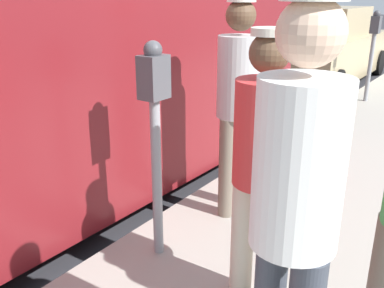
# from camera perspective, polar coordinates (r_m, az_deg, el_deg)

# --- Properties ---
(ground_plane) EXTENTS (80.00, 80.00, 0.00)m
(ground_plane) POSITION_cam_1_polar(r_m,az_deg,el_deg) (4.76, -9.50, -4.85)
(ground_plane) COLOR #2D2D33
(parking_meter_near) EXTENTS (0.14, 0.18, 1.52)m
(parking_meter_near) POSITION_cam_1_polar(r_m,az_deg,el_deg) (2.82, -4.98, 3.70)
(parking_meter_near) COLOR gray
(parking_meter_near) RESTS_ON sidewalk_slab
(parking_meter_far) EXTENTS (0.14, 0.18, 1.52)m
(parking_meter_far) POSITION_cam_1_polar(r_m,az_deg,el_deg) (7.94, 23.08, 12.58)
(parking_meter_far) COLOR gray
(parking_meter_far) RESTS_ON sidewalk_slab
(pedestrian_in_red) EXTENTS (0.36, 0.34, 1.63)m
(pedestrian_in_red) POSITION_cam_1_polar(r_m,az_deg,el_deg) (2.40, 9.48, -1.91)
(pedestrian_in_red) COLOR beige
(pedestrian_in_red) RESTS_ON sidewalk_slab
(pedestrian_in_white) EXTENTS (0.34, 0.34, 1.81)m
(pedestrian_in_white) POSITION_cam_1_polar(r_m,az_deg,el_deg) (1.68, 13.64, -7.55)
(pedestrian_in_white) COLOR #383D47
(pedestrian_in_white) RESTS_ON sidewalk_slab
(pedestrian_in_gray) EXTENTS (0.34, 0.36, 1.77)m
(pedestrian_in_gray) POSITION_cam_1_polar(r_m,az_deg,el_deg) (3.44, 6.15, 6.45)
(pedestrian_in_gray) COLOR #726656
(pedestrian_in_gray) RESTS_ON sidewalk_slab
(parked_van) EXTENTS (2.22, 5.24, 2.15)m
(parked_van) POSITION_cam_1_polar(r_m,az_deg,el_deg) (4.36, -14.09, 8.53)
(parked_van) COLOR maroon
(parked_van) RESTS_ON ground
(parked_sedan_ahead) EXTENTS (1.96, 4.41, 1.65)m
(parked_sedan_ahead) POSITION_cam_1_polar(r_m,az_deg,el_deg) (10.23, 16.95, 12.09)
(parked_sedan_ahead) COLOR tan
(parked_sedan_ahead) RESTS_ON ground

